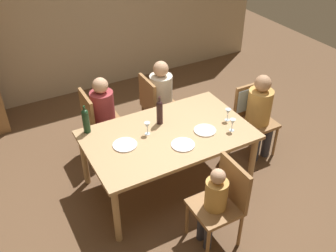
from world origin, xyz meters
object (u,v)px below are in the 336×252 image
at_px(wine_glass_centre, 147,126).
at_px(wine_bottle_dark_red, 86,120).
at_px(wine_bottle_tall_green, 160,112).
at_px(chair_near, 223,199).
at_px(chair_right_end, 252,109).
at_px(person_man_bearded, 163,94).
at_px(chair_far_left, 97,120).
at_px(dinner_plate_guest_left, 205,130).
at_px(person_child_small, 214,201).
at_px(person_man_guest, 105,110).
at_px(wine_glass_near_left, 233,122).
at_px(chair_far_right, 155,103).
at_px(person_woman_host, 260,111).
at_px(dinner_plate_host, 125,145).
at_px(dining_table, 168,139).
at_px(wine_glass_near_right, 228,112).
at_px(dinner_plate_guest_right, 183,145).

bearing_deg(wine_glass_centre, wine_bottle_dark_red, 147.73).
bearing_deg(wine_bottle_tall_green, chair_near, -86.47).
bearing_deg(chair_right_end, person_man_bearded, -43.56).
height_order(chair_far_left, dinner_plate_guest_left, chair_far_left).
distance_m(wine_bottle_tall_green, wine_glass_centre, 0.25).
height_order(chair_near, person_child_small, person_child_small).
bearing_deg(wine_glass_centre, chair_far_left, 109.64).
relative_size(person_man_guest, wine_glass_near_left, 7.37).
distance_m(wine_bottle_dark_red, wine_glass_centre, 0.67).
bearing_deg(wine_glass_centre, wine_glass_near_left, -24.85).
xyz_separation_m(chair_far_left, wine_bottle_tall_green, (0.51, -0.71, 0.37)).
height_order(chair_far_right, person_man_guest, person_man_guest).
relative_size(chair_far_left, dinner_plate_guest_left, 3.69).
height_order(chair_right_end, wine_glass_centre, chair_right_end).
xyz_separation_m(person_child_small, wine_bottle_dark_red, (-0.74, 1.40, 0.34)).
bearing_deg(chair_near, person_man_guest, 14.13).
bearing_deg(dinner_plate_guest_left, wine_glass_centre, 156.19).
relative_size(chair_right_end, wine_bottle_tall_green, 2.67).
xyz_separation_m(chair_far_left, wine_glass_centre, (0.30, -0.83, 0.32)).
height_order(wine_bottle_dark_red, wine_glass_near_left, wine_bottle_dark_red).
bearing_deg(chair_far_left, chair_far_right, 90.00).
bearing_deg(person_woman_host, chair_far_right, -44.84).
height_order(wine_glass_near_left, wine_glass_centre, same).
bearing_deg(person_man_bearded, dinner_plate_guest_left, -2.77).
distance_m(person_man_bearded, dinner_plate_host, 1.31).
bearing_deg(person_child_small, chair_far_right, -10.49).
bearing_deg(chair_near, dining_table, 5.31).
bearing_deg(chair_far_right, person_child_small, -10.49).
distance_m(chair_far_right, wine_bottle_tall_green, 0.86).
distance_m(wine_glass_near_right, dinner_plate_guest_left, 0.36).
xyz_separation_m(person_child_small, dinner_plate_guest_right, (0.06, 0.68, 0.19)).
distance_m(chair_right_end, wine_bottle_tall_green, 1.32).
xyz_separation_m(wine_glass_near_left, dinner_plate_host, (-1.15, 0.32, -0.10)).
xyz_separation_m(wine_bottle_tall_green, dinner_plate_guest_left, (0.37, -0.38, -0.15)).
xyz_separation_m(person_man_guest, dinner_plate_host, (-0.12, -0.91, 0.11)).
height_order(dinner_plate_host, dinner_plate_guest_left, same).
relative_size(person_child_small, dinner_plate_host, 3.61).
bearing_deg(person_man_guest, dinner_plate_host, -7.27).
bearing_deg(person_woman_host, wine_glass_near_left, 22.27).
bearing_deg(dining_table, person_man_bearded, 65.05).
relative_size(chair_far_left, person_man_guest, 0.84).
bearing_deg(chair_far_left, dinner_plate_guest_right, 24.03).
height_order(chair_far_left, dinner_plate_guest_right, chair_far_left).
xyz_separation_m(chair_far_left, wine_glass_near_left, (1.15, -1.23, 0.32)).
relative_size(chair_far_left, person_woman_host, 0.81).
height_order(person_man_bearded, wine_glass_centre, person_man_bearded).
xyz_separation_m(chair_far_left, chair_near, (0.58, -1.88, 0.00)).
height_order(person_man_bearded, wine_bottle_dark_red, person_man_bearded).
relative_size(wine_bottle_tall_green, dinner_plate_guest_left, 1.38).
xyz_separation_m(chair_far_right, wine_glass_near_right, (0.40, -1.04, 0.32)).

